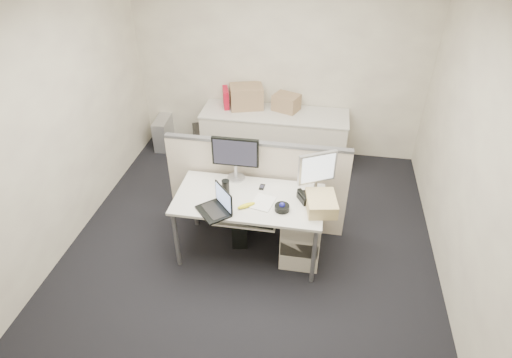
% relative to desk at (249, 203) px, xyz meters
% --- Properties ---
extents(floor, '(4.00, 4.50, 0.01)m').
position_rel_desk_xyz_m(floor, '(0.00, 0.00, -0.67)').
color(floor, black).
rests_on(floor, ground).
extents(wall_back, '(4.00, 0.02, 2.70)m').
position_rel_desk_xyz_m(wall_back, '(0.00, 2.25, 0.69)').
color(wall_back, '#EBE4C6').
rests_on(wall_back, ground).
extents(wall_left, '(0.02, 4.50, 2.70)m').
position_rel_desk_xyz_m(wall_left, '(-2.00, 0.00, 0.69)').
color(wall_left, '#EBE4C6').
rests_on(wall_left, ground).
extents(wall_right, '(0.02, 4.50, 2.70)m').
position_rel_desk_xyz_m(wall_right, '(2.00, 0.00, 0.69)').
color(wall_right, '#EBE4C6').
rests_on(wall_right, ground).
extents(desk, '(1.50, 0.75, 0.73)m').
position_rel_desk_xyz_m(desk, '(0.00, 0.00, 0.00)').
color(desk, silver).
rests_on(desk, floor).
extents(keyboard_tray, '(0.62, 0.32, 0.02)m').
position_rel_desk_xyz_m(keyboard_tray, '(0.00, -0.18, -0.04)').
color(keyboard_tray, silver).
rests_on(keyboard_tray, desk).
extents(drawer_pedestal, '(0.40, 0.55, 0.65)m').
position_rel_desk_xyz_m(drawer_pedestal, '(0.55, 0.05, -0.34)').
color(drawer_pedestal, beige).
rests_on(drawer_pedestal, floor).
extents(cubicle_partition, '(2.00, 0.06, 1.10)m').
position_rel_desk_xyz_m(cubicle_partition, '(0.00, 0.45, -0.11)').
color(cubicle_partition, beige).
rests_on(cubicle_partition, floor).
extents(back_counter, '(2.00, 0.60, 0.72)m').
position_rel_desk_xyz_m(back_counter, '(0.00, 1.93, -0.30)').
color(back_counter, beige).
rests_on(back_counter, floor).
extents(monitor_main, '(0.49, 0.19, 0.49)m').
position_rel_desk_xyz_m(monitor_main, '(-0.20, 0.32, 0.31)').
color(monitor_main, black).
rests_on(monitor_main, desk).
extents(monitor_small, '(0.44, 0.36, 0.48)m').
position_rel_desk_xyz_m(monitor_small, '(0.65, 0.18, 0.31)').
color(monitor_small, '#B7B7BC').
rests_on(monitor_small, desk).
extents(laptop, '(0.40, 0.40, 0.24)m').
position_rel_desk_xyz_m(laptop, '(-0.30, -0.28, 0.19)').
color(laptop, black).
rests_on(laptop, desk).
extents(trackball, '(0.19, 0.19, 0.06)m').
position_rel_desk_xyz_m(trackball, '(0.35, -0.13, 0.09)').
color(trackball, black).
rests_on(trackball, desk).
extents(desk_phone, '(0.26, 0.25, 0.07)m').
position_rel_desk_xyz_m(desk_phone, '(0.60, 0.08, 0.10)').
color(desk_phone, black).
rests_on(desk_phone, desk).
extents(paper_stack, '(0.25, 0.29, 0.01)m').
position_rel_desk_xyz_m(paper_stack, '(0.15, -0.06, 0.07)').
color(paper_stack, silver).
rests_on(paper_stack, desk).
extents(sticky_pad, '(0.09, 0.09, 0.01)m').
position_rel_desk_xyz_m(sticky_pad, '(0.18, 0.00, 0.07)').
color(sticky_pad, yellow).
rests_on(sticky_pad, desk).
extents(travel_mug, '(0.09, 0.09, 0.16)m').
position_rel_desk_xyz_m(travel_mug, '(-0.24, 0.02, 0.14)').
color(travel_mug, black).
rests_on(travel_mug, desk).
extents(banana, '(0.18, 0.15, 0.04)m').
position_rel_desk_xyz_m(banana, '(0.00, -0.15, 0.09)').
color(banana, yellow).
rests_on(banana, desk).
extents(cellphone, '(0.06, 0.10, 0.01)m').
position_rel_desk_xyz_m(cellphone, '(0.10, 0.20, 0.07)').
color(cellphone, black).
rests_on(cellphone, desk).
extents(manila_folders, '(0.34, 0.40, 0.13)m').
position_rel_desk_xyz_m(manila_folders, '(0.72, -0.05, 0.13)').
color(manila_folders, tan).
rests_on(manila_folders, desk).
extents(keyboard, '(0.51, 0.22, 0.03)m').
position_rel_desk_xyz_m(keyboard, '(0.05, -0.22, -0.02)').
color(keyboard, black).
rests_on(keyboard, keyboard_tray).
extents(pc_tower_desk, '(0.24, 0.44, 0.39)m').
position_rel_desk_xyz_m(pc_tower_desk, '(-0.15, 0.20, -0.47)').
color(pc_tower_desk, black).
rests_on(pc_tower_desk, floor).
extents(pc_tower_spare_dark, '(0.35, 0.51, 0.44)m').
position_rel_desk_xyz_m(pc_tower_spare_dark, '(-1.05, 1.82, -0.44)').
color(pc_tower_spare_dark, black).
rests_on(pc_tower_spare_dark, floor).
extents(pc_tower_spare_silver, '(0.23, 0.50, 0.45)m').
position_rel_desk_xyz_m(pc_tower_spare_silver, '(-1.70, 2.03, -0.44)').
color(pc_tower_spare_silver, '#B7B7BC').
rests_on(pc_tower_spare_silver, floor).
extents(cardboard_box_left, '(0.52, 0.45, 0.33)m').
position_rel_desk_xyz_m(cardboard_box_left, '(-0.42, 2.05, 0.22)').
color(cardboard_box_left, '#8D7253').
rests_on(cardboard_box_left, back_counter).
extents(cardboard_box_right, '(0.41, 0.37, 0.24)m').
position_rel_desk_xyz_m(cardboard_box_right, '(0.14, 2.05, 0.18)').
color(cardboard_box_right, '#8D7253').
rests_on(cardboard_box_right, back_counter).
extents(red_binder, '(0.15, 0.30, 0.28)m').
position_rel_desk_xyz_m(red_binder, '(-0.71, 2.03, 0.19)').
color(red_binder, '#B10D25').
rests_on(red_binder, back_counter).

